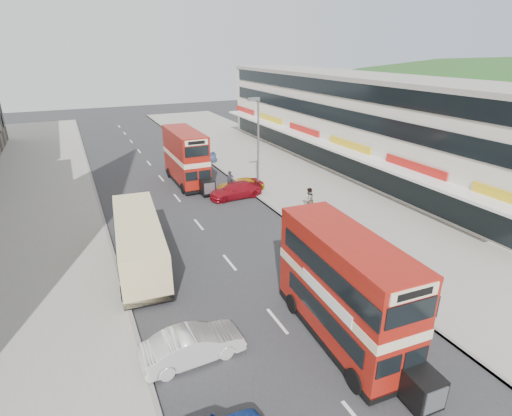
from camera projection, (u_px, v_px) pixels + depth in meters
ground at (299, 348)px, 16.89m from camera, size 160.00×160.00×0.00m
road_surface at (177, 198)px, 33.69m from camera, size 12.00×90.00×0.01m
pavement_right at (300, 179)px, 38.38m from camera, size 12.00×90.00×0.15m
pavement_left at (14, 222)px, 28.94m from camera, size 12.00×90.00×0.15m
kerb_left at (100, 209)px, 31.26m from camera, size 0.20×90.00×0.16m
kerb_right at (244, 187)px, 36.06m from camera, size 0.20×90.00×0.16m
commercial_row at (358, 121)px, 41.45m from camera, size 9.90×46.20×9.30m
street_lamp at (257, 139)px, 32.78m from camera, size 1.00×0.20×8.12m
bus_main at (345, 289)px, 16.62m from camera, size 2.79×8.67×4.71m
bus_second at (186, 157)px, 36.50m from camera, size 2.40×8.60×4.73m
coach at (139, 240)px, 23.03m from camera, size 3.27×9.72×2.53m
car_left_front at (193, 345)px, 16.08m from camera, size 4.23×1.62×1.37m
car_right_a at (235, 190)px, 33.53m from camera, size 4.51×1.94×1.29m
car_right_b at (240, 186)px, 34.85m from camera, size 4.23×2.08×1.15m
car_right_c at (196, 157)px, 43.31m from camera, size 4.61×2.35×1.50m
pedestrian_near at (309, 200)px, 30.16m from camera, size 0.79×0.61×1.93m
cyclist at (230, 186)px, 34.47m from camera, size 0.76×1.74×2.02m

